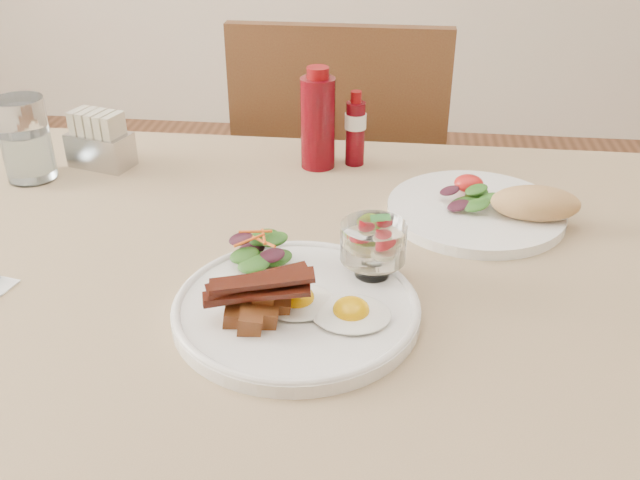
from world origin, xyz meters
The scene contains 12 objects.
table centered at (0.00, 0.00, 0.66)m, with size 1.33×0.88×0.75m.
chair_far centered at (0.00, 0.66, 0.52)m, with size 0.42×0.42×0.93m.
main_plate centered at (0.01, -0.10, 0.76)m, with size 0.28×0.28×0.02m, color white.
fried_eggs centered at (0.05, -0.11, 0.77)m, with size 0.17×0.12×0.02m.
bacon_potato_pile centered at (-0.02, -0.14, 0.79)m, with size 0.12×0.08×0.05m.
side_salad centered at (-0.04, -0.02, 0.79)m, with size 0.08×0.08×0.04m.
fruit_cup centered at (0.10, -0.03, 0.81)m, with size 0.08×0.08×0.08m.
second_plate centered at (0.25, 0.17, 0.77)m, with size 0.27×0.25×0.06m.
ketchup_bottle centered at (-0.01, 0.32, 0.83)m, with size 0.07×0.07×0.17m.
hot_sauce_bottle centered at (0.05, 0.34, 0.81)m, with size 0.04×0.04×0.12m.
sugar_caddy centered at (-0.37, 0.28, 0.79)m, with size 0.11×0.08×0.09m.
water_glass centered at (-0.46, 0.22, 0.81)m, with size 0.08×0.08×0.13m.
Camera 1 is at (0.12, -0.75, 1.23)m, focal length 40.00 mm.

